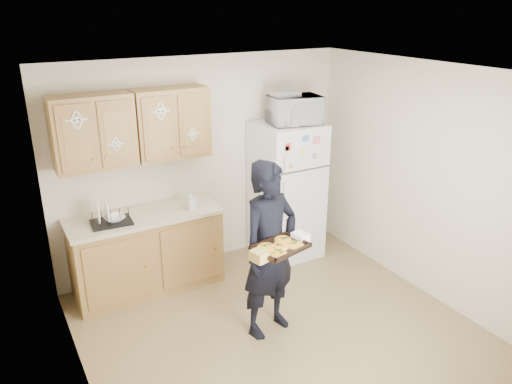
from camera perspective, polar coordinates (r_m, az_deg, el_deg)
floor at (r=5.08m, az=3.03°, el=-15.87°), size 3.60×3.60×0.00m
ceiling at (r=4.11m, az=3.70°, el=13.32°), size 3.60×3.60×0.00m
wall_back at (r=5.94m, az=-6.10°, el=3.24°), size 3.60×0.04×2.50m
wall_front at (r=3.28m, az=21.09°, el=-13.74°), size 3.60×0.04×2.50m
wall_left at (r=3.87m, az=-19.93°, el=-7.98°), size 0.04×3.60×2.50m
wall_right at (r=5.57m, az=19.10°, el=0.98°), size 0.04×3.60×2.50m
refrigerator at (r=6.19m, az=3.50°, el=0.14°), size 0.75×0.70×1.70m
base_cabinet at (r=5.71m, az=-12.34°, el=-6.82°), size 1.60×0.60×0.86m
countertop at (r=5.52m, az=-12.70°, el=-2.68°), size 1.64×0.64×0.04m
upper_cab_left at (r=5.26m, az=-18.13°, el=6.51°), size 0.80×0.33×0.75m
upper_cab_right at (r=5.47m, az=-9.69°, el=7.78°), size 0.80×0.33×0.75m
cereal_box at (r=6.91m, az=5.89°, el=-3.86°), size 0.20×0.07×0.32m
person at (r=4.70m, az=1.59°, el=-6.64°), size 0.71×0.55×1.74m
baking_tray at (r=4.36m, az=2.81°, el=-6.36°), size 0.52×0.43×0.04m
pizza_front_left at (r=4.24m, az=2.55°, el=-6.94°), size 0.15×0.15×0.02m
pizza_front_right at (r=4.38m, az=4.50°, el=-6.05°), size 0.15×0.15×0.02m
pizza_back_left at (r=4.34m, az=1.12°, el=-6.27°), size 0.15×0.15×0.02m
pizza_back_right at (r=4.47m, az=3.08°, el=-5.42°), size 0.15×0.15×0.02m
pizza_center at (r=4.36m, az=2.82°, el=-6.16°), size 0.15×0.15×0.02m
microwave at (r=5.90m, az=4.44°, el=9.33°), size 0.64×0.49×0.33m
foil_pan at (r=5.83m, az=3.39°, el=11.17°), size 0.32×0.23×0.06m
dish_rack at (r=5.35m, az=-16.27°, el=-2.63°), size 0.43×0.33×0.16m
bowl at (r=5.37m, az=-15.86°, el=-2.90°), size 0.22×0.22×0.05m
soap_bottle at (r=5.52m, az=-7.48°, el=-0.89°), size 0.11×0.11×0.21m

